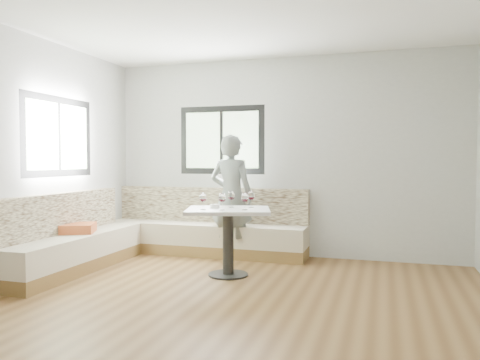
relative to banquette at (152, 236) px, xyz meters
name	(u,v)px	position (x,y,z in m)	size (l,w,h in m)	color
room	(219,154)	(1.51, -1.55, 1.08)	(5.01, 5.01, 2.81)	brown
banquette	(152,236)	(0.00, 0.00, 0.00)	(2.91, 2.80, 0.95)	brown
table	(228,225)	(1.24, -0.47, 0.26)	(1.13, 0.99, 0.79)	black
person	(231,197)	(0.98, 0.44, 0.52)	(0.62, 0.41, 1.70)	slate
olive_ramekin	(215,206)	(1.07, -0.45, 0.48)	(0.11, 0.11, 0.04)	white
wine_glass_a	(203,198)	(1.01, -0.70, 0.59)	(0.09, 0.09, 0.20)	white
wine_glass_b	(222,198)	(1.23, -0.67, 0.59)	(0.09, 0.09, 0.20)	white
wine_glass_c	(245,198)	(1.47, -0.56, 0.59)	(0.09, 0.09, 0.20)	white
wine_glass_d	(231,196)	(1.24, -0.35, 0.59)	(0.09, 0.09, 0.20)	white
wine_glass_e	(251,196)	(1.46, -0.28, 0.59)	(0.09, 0.09, 0.20)	white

